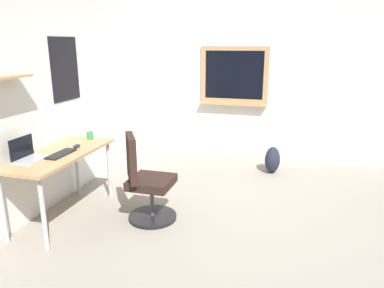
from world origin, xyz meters
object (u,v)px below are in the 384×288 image
(office_chair, at_px, (146,184))
(backpack, at_px, (273,160))
(laptop, at_px, (27,155))
(computer_mouse, at_px, (77,146))
(coffee_mug, at_px, (90,135))
(desk, at_px, (60,160))
(keyboard, at_px, (61,154))

(office_chair, relative_size, backpack, 2.46)
(laptop, height_order, backpack, laptop)
(computer_mouse, relative_size, coffee_mug, 1.13)
(coffee_mug, bearing_deg, desk, 177.87)
(backpack, bearing_deg, office_chair, 147.40)
(backpack, bearing_deg, keyboard, 136.81)
(computer_mouse, xyz_separation_m, backpack, (1.87, -2.02, -0.57))
(office_chair, xyz_separation_m, laptop, (-0.50, 1.02, 0.39))
(keyboard, bearing_deg, laptop, 138.15)
(laptop, distance_m, backpack, 3.32)
(office_chair, height_order, laptop, laptop)
(desk, relative_size, computer_mouse, 12.93)
(computer_mouse, distance_m, backpack, 2.81)
(keyboard, height_order, backpack, keyboard)
(keyboard, distance_m, computer_mouse, 0.28)
(coffee_mug, xyz_separation_m, backpack, (1.51, -2.07, -0.60))
(desk, height_order, backpack, desk)
(keyboard, bearing_deg, office_chair, -71.99)
(desk, bearing_deg, computer_mouse, -18.53)
(coffee_mug, bearing_deg, keyboard, -175.53)
(laptop, height_order, computer_mouse, laptop)
(keyboard, bearing_deg, backpack, -43.19)
(keyboard, relative_size, computer_mouse, 3.56)
(desk, xyz_separation_m, laptop, (-0.30, 0.14, 0.14))
(keyboard, height_order, computer_mouse, computer_mouse)
(keyboard, bearing_deg, desk, 46.68)
(office_chair, bearing_deg, coffee_mug, 66.41)
(laptop, bearing_deg, coffee_mug, -10.41)
(computer_mouse, bearing_deg, office_chair, -91.16)
(laptop, height_order, keyboard, laptop)
(computer_mouse, height_order, backpack, computer_mouse)
(coffee_mug, bearing_deg, computer_mouse, -172.08)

